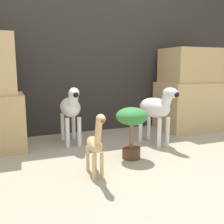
{
  "coord_description": "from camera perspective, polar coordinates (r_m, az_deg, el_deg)",
  "views": [
    {
      "loc": [
        -0.99,
        -1.76,
        0.83
      ],
      "look_at": [
        0.03,
        0.8,
        0.34
      ],
      "focal_mm": 42.0,
      "sensor_mm": 36.0,
      "label": 1
    }
  ],
  "objects": [
    {
      "name": "ground_plane",
      "position": [
        2.18,
        7.14,
        -12.43
      ],
      "size": [
        14.0,
        14.0,
        0.0
      ],
      "primitive_type": "plane",
      "color": "#9E937F"
    },
    {
      "name": "wall_back",
      "position": [
        3.36,
        -4.75,
        14.61
      ],
      "size": [
        6.4,
        0.08,
        2.2
      ],
      "color": "#2D2B28",
      "rests_on": "ground_plane"
    },
    {
      "name": "giraffe_figurine",
      "position": [
        1.97,
        -3.64,
        -6.77
      ],
      "size": [
        0.12,
        0.4,
        0.51
      ],
      "color": "tan",
      "rests_on": "ground_plane"
    },
    {
      "name": "zebra_right",
      "position": [
        2.79,
        9.64,
        0.86
      ],
      "size": [
        0.3,
        0.53,
        0.62
      ],
      "color": "white",
      "rests_on": "ground_plane"
    },
    {
      "name": "potted_palm_front",
      "position": [
        2.34,
        4.3,
        -2.46
      ],
      "size": [
        0.28,
        0.28,
        0.47
      ],
      "color": "#513323",
      "rests_on": "ground_plane"
    },
    {
      "name": "rock_pillar_right",
      "position": [
        3.59,
        16.54,
        4.29
      ],
      "size": [
        0.77,
        0.57,
        1.05
      ],
      "color": "tan",
      "rests_on": "ground_plane"
    },
    {
      "name": "zebra_left",
      "position": [
        2.8,
        -8.98,
        0.93
      ],
      "size": [
        0.21,
        0.52,
        0.62
      ],
      "color": "white",
      "rests_on": "ground_plane"
    }
  ]
}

